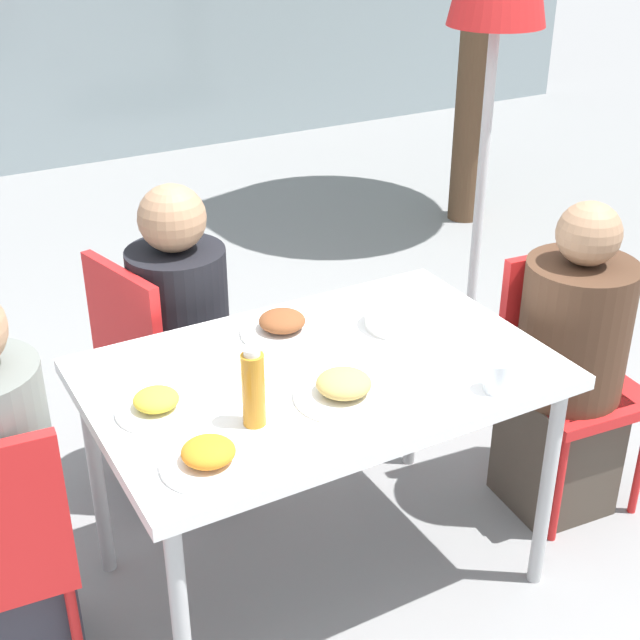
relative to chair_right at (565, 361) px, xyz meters
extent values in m
plane|color=gray|center=(-0.94, 0.00, -0.51)|extent=(24.00, 24.00, 0.00)
cube|color=white|center=(-0.94, 0.00, 0.22)|extent=(1.27, 0.82, 0.04)
cylinder|color=#B7B7B7|center=(-1.52, -0.35, -0.15)|extent=(0.04, 0.04, 0.72)
cylinder|color=#B7B7B7|center=(-0.37, -0.35, -0.15)|extent=(0.04, 0.04, 0.72)
cylinder|color=#B7B7B7|center=(-1.52, 0.35, -0.15)|extent=(0.04, 0.04, 0.72)
cylinder|color=#B7B7B7|center=(-0.37, 0.35, -0.15)|extent=(0.04, 0.04, 0.72)
cylinder|color=red|center=(-1.70, 0.23, -0.31)|extent=(0.03, 0.03, 0.41)
cube|color=#383842|center=(-1.83, 0.07, -0.29)|extent=(0.31, 0.31, 0.45)
cube|color=red|center=(-0.01, -0.08, -0.08)|extent=(0.43, 0.43, 0.04)
cube|color=red|center=(0.01, 0.10, 0.15)|extent=(0.40, 0.07, 0.42)
cylinder|color=red|center=(-0.19, -0.23, -0.31)|extent=(0.03, 0.03, 0.41)
cylinder|color=red|center=(0.18, 0.07, -0.31)|extent=(0.03, 0.03, 0.41)
cylinder|color=red|center=(-0.16, 0.10, -0.31)|extent=(0.03, 0.03, 0.41)
cube|color=#473D33|center=(-0.06, -0.08, -0.29)|extent=(0.34, 0.34, 0.45)
cylinder|color=#472D1E|center=(-0.06, -0.08, 0.17)|extent=(0.35, 0.35, 0.46)
sphere|color=#9E7556|center=(-0.06, -0.08, 0.50)|extent=(0.20, 0.20, 0.20)
cube|color=red|center=(-1.12, 0.71, -0.08)|extent=(0.48, 0.48, 0.04)
cube|color=red|center=(-1.30, 0.67, 0.15)|extent=(0.13, 0.40, 0.42)
cylinder|color=red|center=(-1.00, 0.92, -0.31)|extent=(0.03, 0.03, 0.41)
cylinder|color=red|center=(-0.91, 0.59, -0.31)|extent=(0.03, 0.03, 0.41)
cylinder|color=red|center=(-1.33, 0.84, -0.31)|extent=(0.03, 0.03, 0.41)
cylinder|color=red|center=(-1.24, 0.51, -0.31)|extent=(0.03, 0.03, 0.41)
cube|color=#383842|center=(-1.11, 0.66, -0.29)|extent=(0.36, 0.36, 0.45)
cylinder|color=black|center=(-1.11, 0.66, 0.16)|extent=(0.33, 0.33, 0.45)
sphere|color=#9E7556|center=(-1.11, 0.66, 0.50)|extent=(0.22, 0.22, 0.22)
cylinder|color=#333333|center=(0.37, 0.95, -0.49)|extent=(0.36, 0.36, 0.05)
cylinder|color=#BCBCBC|center=(0.37, 0.95, 0.66)|extent=(0.04, 0.04, 2.35)
cylinder|color=white|center=(-1.42, 0.01, 0.25)|extent=(0.21, 0.21, 0.01)
ellipsoid|color=gold|center=(-1.42, 0.01, 0.28)|extent=(0.12, 0.12, 0.05)
cylinder|color=white|center=(-1.39, -0.26, 0.25)|extent=(0.23, 0.23, 0.01)
ellipsoid|color=orange|center=(-1.39, -0.26, 0.28)|extent=(0.13, 0.13, 0.05)
cylinder|color=white|center=(-0.96, -0.16, 0.25)|extent=(0.27, 0.27, 0.01)
ellipsoid|color=tan|center=(-0.96, -0.16, 0.29)|extent=(0.15, 0.15, 0.06)
cylinder|color=white|center=(-0.95, 0.23, 0.25)|extent=(0.25, 0.25, 0.01)
ellipsoid|color=brown|center=(-0.95, 0.23, 0.29)|extent=(0.14, 0.14, 0.06)
cylinder|color=#B7751E|center=(-1.22, -0.16, 0.34)|extent=(0.06, 0.06, 0.20)
cylinder|color=white|center=(-1.22, -0.16, 0.45)|extent=(0.04, 0.04, 0.02)
cylinder|color=white|center=(-0.59, -0.33, 0.29)|extent=(0.07, 0.07, 0.09)
cylinder|color=white|center=(-0.62, 0.10, 0.27)|extent=(0.20, 0.20, 0.06)
cylinder|color=brown|center=(1.37, 2.29, 0.54)|extent=(0.20, 0.20, 2.11)
camera|label=1|loc=(-1.98, -1.86, 1.51)|focal=50.00mm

